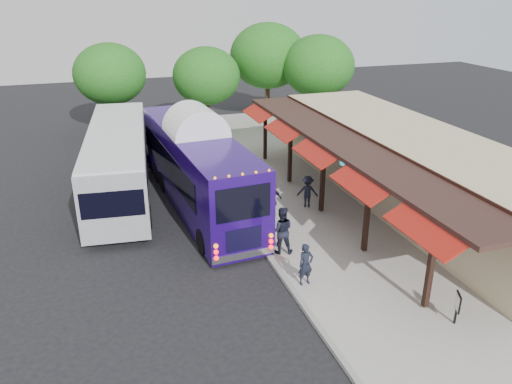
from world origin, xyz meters
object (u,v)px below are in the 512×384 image
object	(u,v)px
ped_d	(307,191)
ped_c	(272,201)
coach_bus	(197,165)
ped_a	(306,264)
city_bus	(119,159)
sign_board	(458,304)
ped_b	(281,230)

from	to	relation	value
ped_d	ped_c	bearing A→B (deg)	46.38
coach_bus	ped_a	distance (m)	8.61
city_bus	sign_board	size ratio (longest dim) A/B	11.77
coach_bus	ped_a	bearing A→B (deg)	-80.05
ped_d	ped_a	bearing A→B (deg)	88.63
ped_b	ped_a	bearing A→B (deg)	107.59
ped_a	ped_c	bearing A→B (deg)	77.26
ped_b	ped_d	bearing A→B (deg)	-108.85
ped_c	ped_b	bearing A→B (deg)	58.07
coach_bus	ped_c	bearing A→B (deg)	-52.36
ped_a	ped_c	world-z (taller)	ped_c
ped_a	sign_board	distance (m)	5.06
ped_b	ped_d	xyz separation A→B (m)	(2.80, 3.79, -0.20)
coach_bus	ped_c	distance (m)	4.17
city_bus	ped_d	bearing A→B (deg)	-24.48
ped_a	sign_board	world-z (taller)	ped_a
coach_bus	ped_d	distance (m)	5.41
ped_c	coach_bus	bearing A→B (deg)	-67.85
ped_a	ped_d	world-z (taller)	ped_a
city_bus	ped_d	xyz separation A→B (m)	(8.34, -4.90, -0.95)
city_bus	ped_d	world-z (taller)	city_bus
sign_board	city_bus	bearing A→B (deg)	146.46
ped_a	ped_b	size ratio (longest dim) A/B	0.80
ped_c	city_bus	bearing A→B (deg)	-62.89
coach_bus	ped_b	world-z (taller)	coach_bus
city_bus	ped_c	xyz separation A→B (m)	(6.17, -5.84, -0.79)
ped_d	sign_board	size ratio (longest dim) A/B	1.42
city_bus	ped_a	xyz separation A→B (m)	(5.54, -11.09, -0.95)
coach_bus	sign_board	size ratio (longest dim) A/B	11.41
city_bus	ped_b	bearing A→B (deg)	-51.55
ped_c	sign_board	world-z (taller)	ped_c
city_bus	ped_c	distance (m)	8.53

